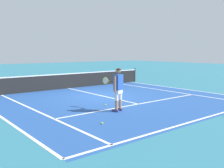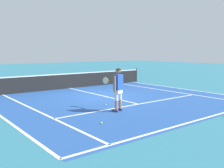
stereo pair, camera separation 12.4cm
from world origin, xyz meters
TOP-DOWN VIEW (x-y plane):
  - ground_plane at (0.00, 0.00)m, footprint 80.00×80.00m
  - court_inner_surface at (0.00, -1.14)m, footprint 10.98×10.02m
  - line_baseline at (0.00, -5.95)m, footprint 10.98×0.10m
  - line_service at (0.00, -2.73)m, footprint 8.23×0.10m
  - line_centre_service at (0.00, 0.47)m, footprint 0.10×6.40m
  - line_singles_left at (-4.12, -1.14)m, footprint 0.10×9.62m
  - line_singles_right at (4.12, -1.14)m, footprint 0.10×9.62m
  - line_doubles_left at (-5.49, -1.14)m, footprint 0.10×9.62m
  - line_doubles_right at (5.49, -1.14)m, footprint 0.10×9.62m
  - tennis_net at (0.00, 3.67)m, footprint 11.96×0.08m
  - tennis_player at (-1.59, -3.19)m, footprint 0.58×1.22m
  - tennis_ball_near_feet at (-1.36, -2.07)m, footprint 0.07×0.07m
  - tennis_ball_by_baseline at (-3.18, -4.28)m, footprint 0.07×0.07m

SIDE VIEW (x-z plane):
  - ground_plane at x=0.00m, z-range 0.00..0.00m
  - court_inner_surface at x=0.00m, z-range 0.00..0.00m
  - line_baseline at x=0.00m, z-range 0.00..0.01m
  - line_service at x=0.00m, z-range 0.00..0.01m
  - line_centre_service at x=0.00m, z-range 0.00..0.01m
  - line_singles_left at x=-4.12m, z-range 0.00..0.01m
  - line_singles_right at x=4.12m, z-range 0.00..0.01m
  - line_doubles_left at x=-5.49m, z-range 0.00..0.01m
  - line_doubles_right at x=5.49m, z-range 0.00..0.01m
  - tennis_ball_near_feet at x=-1.36m, z-range 0.00..0.07m
  - tennis_ball_by_baseline at x=-3.18m, z-range 0.00..0.07m
  - tennis_net at x=0.00m, z-range -0.04..1.03m
  - tennis_player at x=-1.59m, z-range 0.13..1.85m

